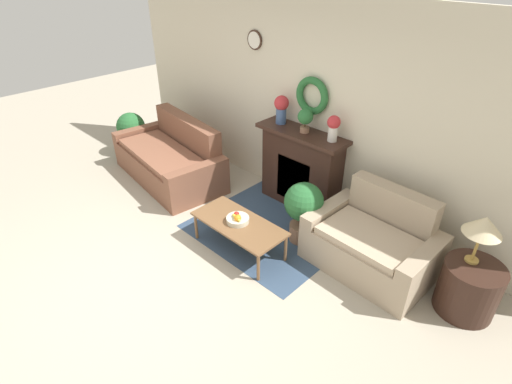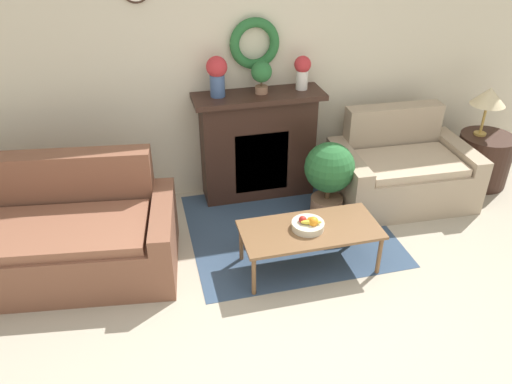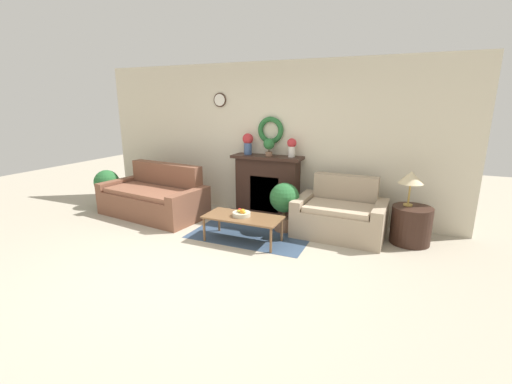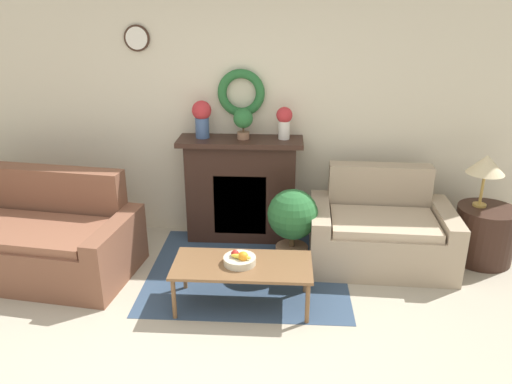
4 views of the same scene
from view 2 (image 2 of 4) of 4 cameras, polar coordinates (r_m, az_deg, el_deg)
ground_plane at (r=3.62m, az=7.41°, el=-18.33°), size 16.00×16.00×0.00m
floor_rug at (r=4.74m, az=3.73°, el=-4.19°), size 1.84×1.63×0.01m
wall_back at (r=4.91m, az=-1.79°, el=14.69°), size 6.80×0.15×2.70m
fireplace at (r=5.03m, az=0.21°, el=5.40°), size 1.26×0.41×1.10m
couch_left at (r=4.42m, az=-21.90°, el=-4.77°), size 2.04×1.20×0.91m
loveseat_right at (r=5.28m, az=16.19°, el=2.32°), size 1.38×0.93×0.89m
coffee_table at (r=4.11m, az=6.21°, el=-4.55°), size 1.14×0.53×0.39m
fruit_bowl at (r=4.06m, az=6.01°, el=-3.70°), size 0.27×0.27×0.12m
side_table_by_loveseat at (r=5.89m, az=24.48°, el=3.40°), size 0.56×0.56×0.55m
table_lamp at (r=5.63m, az=25.09°, el=9.79°), size 0.35×0.35×0.51m
vase_on_mantel_left at (r=4.68m, az=-4.48°, el=13.35°), size 0.19×0.19×0.37m
vase_on_mantel_right at (r=4.89m, az=5.32°, el=13.70°), size 0.16×0.16×0.32m
potted_plant_on_mantel at (r=4.75m, az=0.63°, el=13.35°), size 0.20×0.20×0.31m
potted_plant_floor_by_loveseat at (r=4.71m, az=8.35°, el=2.01°), size 0.47×0.47×0.78m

